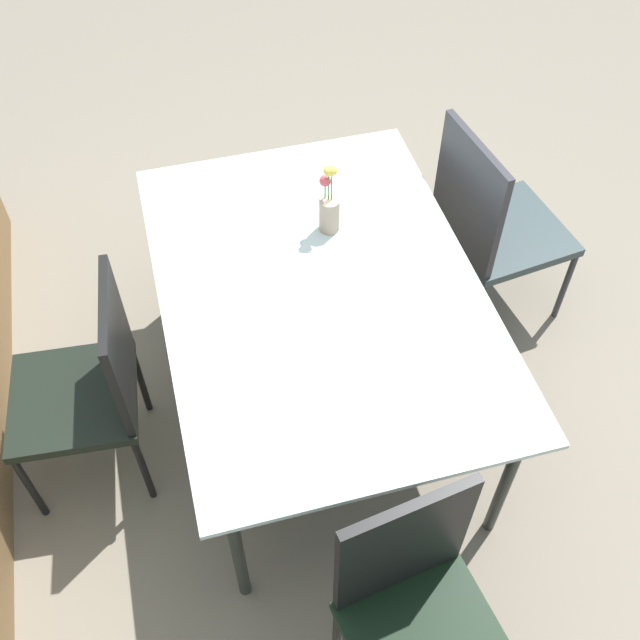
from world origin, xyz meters
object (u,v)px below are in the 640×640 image
Objects in this scene: dining_table at (320,295)px; chair_end_left at (417,608)px; chair_near_right at (490,221)px; flower_vase at (329,207)px; chair_far_side at (92,382)px.

dining_table is 1.13m from chair_end_left.
chair_near_right is at bearing -128.97° from chair_end_left.
chair_near_right is at bearing -84.65° from flower_vase.
chair_near_right is (0.36, -0.86, -0.16)m from dining_table.
flower_vase reaches higher than chair_end_left.
chair_end_left reaches higher than chair_far_side.
dining_table is at bearing -74.71° from chair_near_right.
flower_vase reaches higher than dining_table.
chair_near_right is 0.98× the size of chair_end_left.
chair_end_left is 1.45m from flower_vase.
dining_table is at bearing -82.23° from chair_far_side.
chair_end_left is 3.28× the size of flower_vase.
chair_far_side reaches higher than dining_table.
chair_far_side is 1.38m from chair_end_left.
chair_end_left is (-1.48, 0.87, 0.04)m from chair_near_right.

